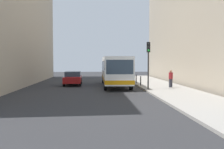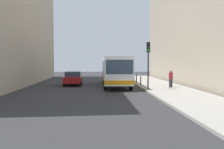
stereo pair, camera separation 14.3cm
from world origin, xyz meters
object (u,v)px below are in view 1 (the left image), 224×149
pedestrian_near_signal (171,79)px  bollard_farthest (129,76)px  traffic_light (148,56)px  car_beside_bus (73,78)px  bus (115,69)px  bollard_far (133,77)px  bollard_near (141,81)px  bollard_mid (136,79)px

pedestrian_near_signal → bollard_farthest: bearing=153.5°
traffic_light → bollard_farthest: traffic_light is taller
car_beside_bus → bus: bearing=162.6°
bus → bollard_far: bearing=-118.5°
bollard_near → bollard_mid: 2.88m
bus → bollard_farthest: 7.82m
bollard_near → bollard_mid: (0.00, 2.88, 0.00)m
pedestrian_near_signal → traffic_light: bearing=-101.6°
bollard_mid → pedestrian_near_signal: 5.47m
bollard_far → traffic_light: bearing=-89.4°
bollard_farthest → bollard_far: bearing=-90.0°
traffic_light → bollard_far: bearing=90.6°
bus → bollard_mid: size_ratio=11.62×
car_beside_bus → bollard_farthest: car_beside_bus is taller
bollard_near → bollard_mid: bearing=90.0°
bollard_far → bollard_farthest: bearing=90.0°
bus → bollard_near: bearing=152.2°
traffic_light → bollard_near: traffic_light is taller
bollard_near → pedestrian_near_signal: (2.47, -1.98, 0.32)m
bus → pedestrian_near_signal: bus is taller
bus → traffic_light: (2.55, -4.56, 1.28)m
bollard_far → bollard_near: bearing=-90.0°
car_beside_bus → bollard_far: (6.94, 3.16, -0.16)m
traffic_light → bollard_mid: bearing=90.9°
car_beside_bus → bollard_mid: (6.94, 0.28, -0.16)m
traffic_light → bollard_farthest: (-0.10, 11.89, -2.38)m
bus → bollard_near: size_ratio=11.62×
car_beside_bus → bollard_near: (6.94, -2.61, -0.16)m
bollard_far → bollard_farthest: same height
bollard_farthest → pedestrian_near_signal: pedestrian_near_signal is taller
bollard_near → pedestrian_near_signal: bearing=-38.8°
bollard_mid → pedestrian_near_signal: (2.47, -4.87, 0.32)m
bus → car_beside_bus: size_ratio=2.49×
bus → pedestrian_near_signal: 5.98m
pedestrian_near_signal → car_beside_bus: bearing=-155.6°
bollard_far → pedestrian_near_signal: 8.14m
car_beside_bus → bollard_near: size_ratio=4.67×
bollard_farthest → bollard_near: bearing=-90.0°
bollard_farthest → bollard_mid: bearing=-90.0°
car_beside_bus → bollard_mid: bearing=-179.0°
car_beside_bus → traffic_light: bearing=139.0°
traffic_light → bollard_far: (-0.10, 9.01, -2.38)m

